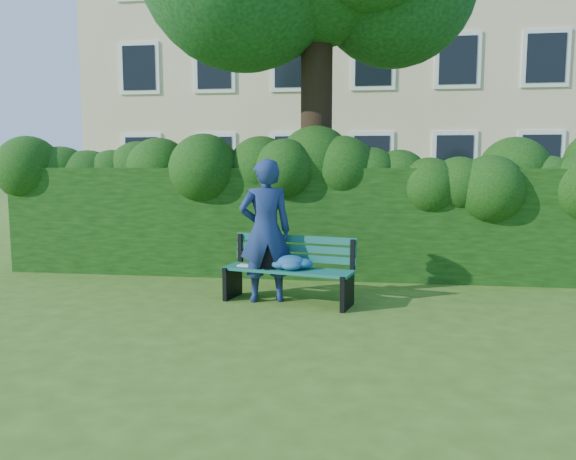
# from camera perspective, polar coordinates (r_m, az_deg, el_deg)

# --- Properties ---
(ground) EXTENTS (80.00, 80.00, 0.00)m
(ground) POSITION_cam_1_polar(r_m,az_deg,el_deg) (7.44, -0.65, -7.84)
(ground) COLOR #395B1B
(ground) RESTS_ON ground
(apartment_building) EXTENTS (16.00, 8.08, 12.00)m
(apartment_building) POSITION_cam_1_polar(r_m,az_deg,el_deg) (21.52, 5.25, 17.89)
(apartment_building) COLOR #C8B986
(apartment_building) RESTS_ON ground
(hedge) EXTENTS (10.00, 1.00, 1.80)m
(hedge) POSITION_cam_1_polar(r_m,az_deg,el_deg) (9.43, 1.36, 0.86)
(hedge) COLOR black
(hedge) RESTS_ON ground
(park_bench) EXTENTS (1.83, 0.94, 0.89)m
(park_bench) POSITION_cam_1_polar(r_m,az_deg,el_deg) (7.61, -0.27, -3.65)
(park_bench) COLOR #0F4D47
(park_bench) RESTS_ON ground
(man_reading) EXTENTS (0.81, 0.65, 1.94)m
(man_reading) POSITION_cam_1_polar(r_m,az_deg,el_deg) (7.59, -2.31, -0.09)
(man_reading) COLOR navy
(man_reading) RESTS_ON ground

